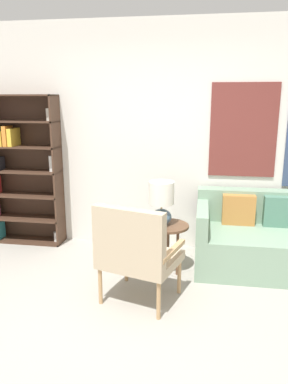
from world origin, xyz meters
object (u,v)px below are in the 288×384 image
at_px(armchair, 135,249).
at_px(side_table, 167,231).
at_px(table_lamp, 161,201).
at_px(bookshelf, 8,169).
at_px(couch, 280,241).

height_order(armchair, side_table, armchair).
bearing_deg(armchair, table_lamp, 78.10).
bearing_deg(table_lamp, bookshelf, 163.56).
distance_m(armchair, couch, 1.76).
distance_m(armchair, side_table, 0.75).
bearing_deg(armchair, couch, 35.23).
xyz_separation_m(armchair, table_lamp, (0.15, 0.71, 0.25)).
relative_size(bookshelf, table_lamp, 4.01).
distance_m(couch, side_table, 1.26).
bearing_deg(table_lamp, armchair, -101.90).
xyz_separation_m(bookshelf, armchair, (1.86, -1.30, -0.41)).
distance_m(couch, table_lamp, 1.39).
height_order(couch, side_table, couch).
bearing_deg(couch, armchair, -144.77).
height_order(couch, table_lamp, table_lamp).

